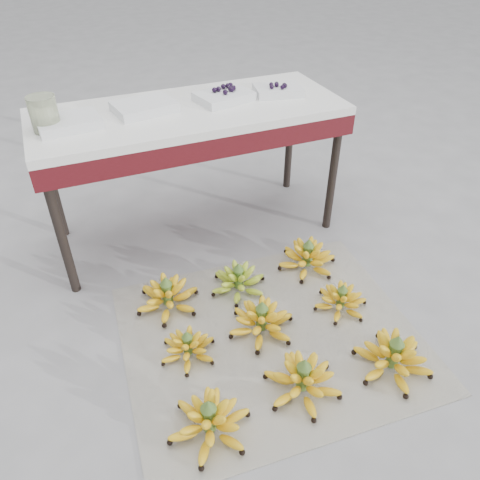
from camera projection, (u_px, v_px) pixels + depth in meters
name	position (u px, v px, depth m)	size (l,w,h in m)	color
ground	(251.00, 351.00, 1.98)	(60.00, 60.00, 0.00)	gray
newspaper_mat	(271.00, 337.00, 2.04)	(1.25, 1.05, 0.01)	white
bunch_front_left	(209.00, 421.00, 1.64)	(0.33, 0.33, 0.18)	yellow
bunch_front_center	(303.00, 380.00, 1.78)	(0.36, 0.36, 0.18)	yellow
bunch_front_right	(393.00, 357.00, 1.87)	(0.34, 0.34, 0.19)	yellow
bunch_mid_left	(188.00, 347.00, 1.93)	(0.29, 0.29, 0.14)	yellow
bunch_mid_center	(261.00, 321.00, 2.03)	(0.38, 0.38, 0.18)	yellow
bunch_mid_right	(341.00, 300.00, 2.14)	(0.30, 0.30, 0.15)	yellow
bunch_back_left	(168.00, 296.00, 2.15)	(0.29, 0.29, 0.18)	yellow
bunch_back_center	(238.00, 281.00, 2.24)	(0.28, 0.28, 0.17)	#81B025
bunch_back_right	(307.00, 258.00, 2.38)	(0.38, 0.38, 0.18)	yellow
vendor_table	(190.00, 124.00, 2.31)	(1.51, 0.60, 0.72)	black
tray_far_left	(69.00, 123.00, 2.06)	(0.28, 0.22, 0.04)	silver
tray_left	(144.00, 107.00, 2.21)	(0.31, 0.24, 0.04)	silver
tray_right	(224.00, 96.00, 2.32)	(0.30, 0.24, 0.07)	silver
tray_far_right	(278.00, 90.00, 2.40)	(0.27, 0.22, 0.06)	silver
glass_jar	(44.00, 114.00, 2.00)	(0.12, 0.12, 0.15)	beige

